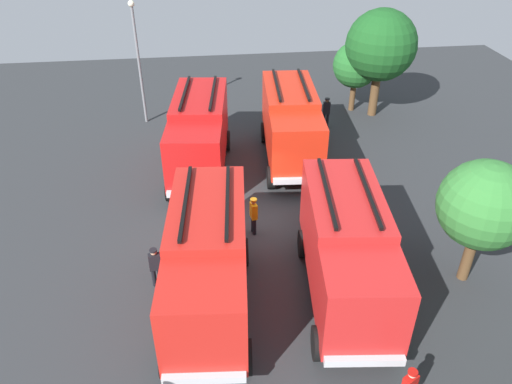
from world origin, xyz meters
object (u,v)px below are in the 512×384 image
Objects in this scene: firefighter_4 at (155,266)px; tree_0 at (356,65)px; traffic_cone_0 at (399,279)px; fire_truck_1 at (208,260)px; tree_2 at (484,205)px; fire_truck_3 at (347,249)px; firefighter_0 at (254,214)px; lamppost at (138,55)px; fire_truck_0 at (199,133)px; tree_1 at (381,46)px; firefighter_1 at (326,111)px; fire_truck_2 at (291,123)px.

firefighter_4 is 18.89m from tree_0.
tree_0 is 5.86× the size of traffic_cone_0.
tree_2 reaches higher than fire_truck_1.
fire_truck_3 is (-0.01, 4.73, 0.00)m from fire_truck_1.
firefighter_0 is at bearing -32.86° from tree_0.
firefighter_0 is 4.74m from firefighter_4.
fire_truck_0 is at bearing 26.45° from lamppost.
tree_1 reaches higher than firefighter_0.
firefighter_1 is 0.41× the size of tree_0.
lamppost is at bearing 104.60° from firefighter_0.
firefighter_4 is (8.18, -1.87, -1.21)m from fire_truck_0.
firefighter_1 is at bearing 174.73° from fire_truck_3.
fire_truck_0 is 1.00× the size of fire_truck_3.
fire_truck_3 is (10.05, 0.08, 0.00)m from fire_truck_2.
fire_truck_0 is 4.71m from fire_truck_2.
tree_2 is 20.11m from lamppost.
fire_truck_1 is 11.08m from fire_truck_2.
fire_truck_1 reaches higher than traffic_cone_0.
fire_truck_0 is 1.70× the size of tree_0.
fire_truck_2 is at bearing -40.48° from tree_0.
fire_truck_2 is at bearing 57.21° from firefighter_0.
firefighter_1 is (-9.83, 5.53, 0.04)m from firefighter_0.
tree_2 reaches higher than firefighter_0.
traffic_cone_0 is at bearing 95.99° from fire_truck_1.
fire_truck_0 is 4.32× the size of firefighter_0.
firefighter_0 is 0.27× the size of tree_1.
tree_2 reaches higher than fire_truck_2.
tree_1 is at bearing 51.05° from tree_0.
traffic_cone_0 is (13.74, -0.62, -0.63)m from firefighter_1.
tree_1 is (-11.15, 8.86, 3.38)m from firefighter_0.
tree_1 is 16.07m from traffic_cone_0.
tree_2 is at bearing -35.34° from firefighter_0.
tree_2 is 0.69× the size of lamppost.
traffic_cone_0 is 0.10× the size of lamppost.
lamppost is (-14.55, -1.29, 3.19)m from firefighter_4.
tree_0 is (-14.72, 11.68, 1.99)m from firefighter_4.
tree_0 is at bearing 168.73° from fire_truck_3.
fire_truck_0 is at bearing -79.26° from fire_truck_2.
firefighter_1 reaches higher than firefighter_4.
fire_truck_3 is 4.32× the size of firefighter_0.
firefighter_4 is 0.34× the size of tree_2.
firefighter_1 is 2.39× the size of traffic_cone_0.
firefighter_0 is at bearing -61.26° from firefighter_4.
fire_truck_0 is at bearing -56.29° from tree_0.
firefighter_4 is at bearing -42.68° from tree_1.
firefighter_1 is at bearing -42.79° from firefighter_4.
fire_truck_3 reaches higher than firefighter_1.
tree_0 is 0.89× the size of tree_2.
traffic_cone_0 is at bearing 17.03° from fire_truck_2.
fire_truck_2 is 1.50× the size of tree_2.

